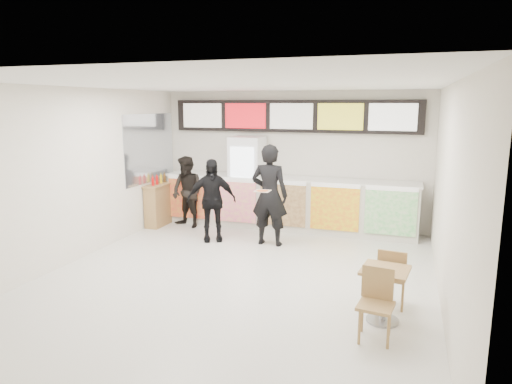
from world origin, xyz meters
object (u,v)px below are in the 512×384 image
at_px(service_counter, 287,203).
at_px(cafe_table, 384,285).
at_px(drinks_fridge, 247,181).
at_px(customer_main, 269,195).
at_px(customer_mid, 211,200).
at_px(condiment_ledge, 159,204).
at_px(customer_left, 187,192).

xyz_separation_m(service_counter, cafe_table, (2.28, -3.89, -0.09)).
distance_m(drinks_fridge, customer_main, 1.56).
distance_m(drinks_fridge, customer_mid, 1.41).
height_order(drinks_fridge, condiment_ledge, drinks_fridge).
distance_m(customer_left, condiment_ledge, 0.75).
relative_size(drinks_fridge, customer_left, 1.26).
relative_size(service_counter, cafe_table, 3.80).
bearing_deg(drinks_fridge, customer_mid, -101.09).
relative_size(service_counter, condiment_ledge, 4.93).
bearing_deg(condiment_ledge, customer_main, -12.38).
bearing_deg(cafe_table, service_counter, 127.84).
relative_size(customer_left, customer_mid, 0.96).
relative_size(customer_main, cafe_table, 1.35).
bearing_deg(customer_mid, customer_left, 114.57).
bearing_deg(cafe_table, drinks_fridge, 136.93).
bearing_deg(customer_main, customer_mid, 5.04).
bearing_deg(condiment_ledge, cafe_table, -32.57).
height_order(drinks_fridge, customer_main, drinks_fridge).
xyz_separation_m(drinks_fridge, customer_main, (0.91, -1.27, -0.02)).
relative_size(drinks_fridge, customer_mid, 1.21).
distance_m(customer_main, condiment_ledge, 2.90).
bearing_deg(service_counter, cafe_table, -59.69).
height_order(drinks_fridge, customer_mid, drinks_fridge).
bearing_deg(cafe_table, condiment_ledge, 154.96).
relative_size(cafe_table, condiment_ledge, 1.30).
height_order(service_counter, customer_left, customer_left).
relative_size(drinks_fridge, cafe_table, 1.37).
distance_m(customer_main, customer_mid, 1.19).
bearing_deg(condiment_ledge, drinks_fridge, 19.12).
height_order(customer_mid, cafe_table, customer_mid).
bearing_deg(service_counter, customer_main, -91.29).
bearing_deg(condiment_ledge, customer_left, 5.14).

